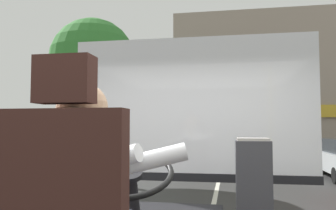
# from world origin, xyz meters

# --- Properties ---
(ground) EXTENTS (18.00, 44.00, 0.06)m
(ground) POSITION_xyz_m (0.00, 8.80, -0.02)
(ground) COLOR #303030
(bus_driver) EXTENTS (0.83, 0.58, 0.78)m
(bus_driver) POSITION_xyz_m (-0.22, -0.49, 1.48)
(bus_driver) COLOR #282833
(bus_driver) RESTS_ON driver_seat
(fare_box) EXTENTS (0.26, 0.27, 0.93)m
(fare_box) POSITION_xyz_m (0.56, 0.84, 1.23)
(fare_box) COLOR #333338
(fare_box) RESTS_ON bus_floor
(windshield_panel) EXTENTS (2.50, 0.08, 1.48)m
(windshield_panel) POSITION_xyz_m (0.00, 1.62, 1.81)
(windshield_panel) COLOR silver
(street_tree) EXTENTS (2.86, 2.86, 5.43)m
(street_tree) POSITION_xyz_m (-4.12, 8.98, 3.98)
(street_tree) COLOR #4C3828
(street_tree) RESTS_ON ground
(shop_building) EXTENTS (13.74, 5.95, 7.80)m
(shop_building) POSITION_xyz_m (4.38, 18.72, 3.90)
(shop_building) COLOR gray
(shop_building) RESTS_ON ground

